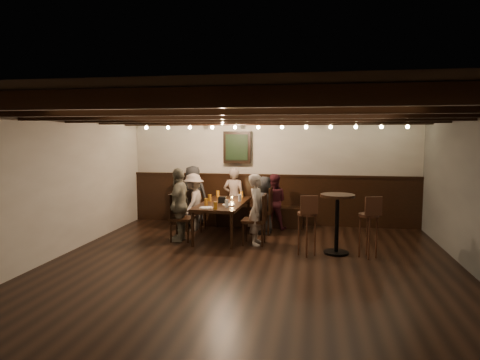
% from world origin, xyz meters
% --- Properties ---
extents(room, '(7.00, 7.00, 7.00)m').
position_xyz_m(room, '(-0.29, 2.21, 1.07)').
color(room, black).
rests_on(room, ground).
extents(dining_table, '(0.87, 1.87, 0.70)m').
position_xyz_m(dining_table, '(-0.84, 2.05, 0.64)').
color(dining_table, black).
rests_on(dining_table, floor).
extents(chair_left_near, '(0.40, 0.40, 0.85)m').
position_xyz_m(chair_left_near, '(-1.55, 2.51, 0.26)').
color(chair_left_near, black).
rests_on(chair_left_near, floor).
extents(chair_left_far, '(0.42, 0.42, 0.91)m').
position_xyz_m(chair_left_far, '(-1.57, 1.61, 0.28)').
color(chair_left_far, black).
rests_on(chair_left_far, floor).
extents(chair_right_near, '(0.44, 0.44, 0.95)m').
position_xyz_m(chair_right_near, '(-0.11, 2.49, 0.29)').
color(chair_right_near, black).
rests_on(chair_right_near, floor).
extents(chair_right_far, '(0.44, 0.44, 0.94)m').
position_xyz_m(chair_right_far, '(-0.13, 1.59, 0.29)').
color(chair_right_far, black).
rests_on(chair_right_far, floor).
extents(person_bench_left, '(0.67, 0.44, 1.35)m').
position_xyz_m(person_bench_left, '(-1.72, 2.97, 0.67)').
color(person_bench_left, '#27282A').
rests_on(person_bench_left, floor).
extents(person_bench_centre, '(0.48, 0.32, 1.31)m').
position_xyz_m(person_bench_centre, '(-0.82, 3.10, 0.65)').
color(person_bench_centre, gray).
rests_on(person_bench_centre, floor).
extents(person_bench_right, '(0.59, 0.47, 1.20)m').
position_xyz_m(person_bench_right, '(0.08, 2.93, 0.60)').
color(person_bench_right, '#4D1A23').
rests_on(person_bench_right, floor).
extents(person_left_near, '(0.47, 0.80, 1.22)m').
position_xyz_m(person_left_near, '(-1.58, 2.51, 0.61)').
color(person_left_near, gray).
rests_on(person_left_near, floor).
extents(person_left_far, '(0.36, 0.83, 1.41)m').
position_xyz_m(person_left_far, '(-1.60, 1.61, 0.70)').
color(person_left_far, gray).
rests_on(person_left_far, floor).
extents(person_right_near, '(0.39, 0.59, 1.19)m').
position_xyz_m(person_right_near, '(-0.08, 2.49, 0.59)').
color(person_right_near, '#28292B').
rests_on(person_right_near, floor).
extents(person_right_far, '(0.32, 0.48, 1.31)m').
position_xyz_m(person_right_far, '(-0.10, 1.59, 0.66)').
color(person_right_far, '#A4988B').
rests_on(person_right_far, floor).
extents(pint_a, '(0.07, 0.07, 0.14)m').
position_xyz_m(pint_a, '(-1.11, 2.76, 0.77)').
color(pint_a, '#BF7219').
rests_on(pint_a, dining_table).
extents(pint_b, '(0.07, 0.07, 0.14)m').
position_xyz_m(pint_b, '(-0.58, 2.70, 0.77)').
color(pint_b, '#BF7219').
rests_on(pint_b, dining_table).
extents(pint_c, '(0.07, 0.07, 0.14)m').
position_xyz_m(pint_c, '(-1.14, 2.16, 0.77)').
color(pint_c, '#BF7219').
rests_on(pint_c, dining_table).
extents(pint_d, '(0.07, 0.07, 0.14)m').
position_xyz_m(pint_d, '(-0.54, 2.24, 0.77)').
color(pint_d, silver).
rests_on(pint_d, dining_table).
extents(pint_e, '(0.07, 0.07, 0.14)m').
position_xyz_m(pint_e, '(-1.07, 1.60, 0.77)').
color(pint_e, '#BF7219').
rests_on(pint_e, dining_table).
extents(pint_f, '(0.07, 0.07, 0.14)m').
position_xyz_m(pint_f, '(-0.65, 1.50, 0.77)').
color(pint_f, silver).
rests_on(pint_f, dining_table).
extents(pint_g, '(0.07, 0.07, 0.14)m').
position_xyz_m(pint_g, '(-0.80, 1.25, 0.77)').
color(pint_g, '#BF7219').
rests_on(pint_g, dining_table).
extents(plate_near, '(0.24, 0.24, 0.01)m').
position_xyz_m(plate_near, '(-1.00, 1.35, 0.70)').
color(plate_near, white).
rests_on(plate_near, dining_table).
extents(plate_far, '(0.24, 0.24, 0.01)m').
position_xyz_m(plate_far, '(-0.67, 1.75, 0.70)').
color(plate_far, white).
rests_on(plate_far, dining_table).
extents(condiment_caddy, '(0.15, 0.10, 0.12)m').
position_xyz_m(condiment_caddy, '(-0.84, 2.00, 0.76)').
color(condiment_caddy, black).
rests_on(condiment_caddy, dining_table).
extents(candle, '(0.05, 0.05, 0.05)m').
position_xyz_m(candle, '(-0.71, 2.35, 0.72)').
color(candle, beige).
rests_on(candle, dining_table).
extents(high_top_table, '(0.58, 0.58, 1.03)m').
position_xyz_m(high_top_table, '(1.33, 1.20, 0.67)').
color(high_top_table, black).
rests_on(high_top_table, floor).
extents(bar_stool_left, '(0.34, 0.36, 1.04)m').
position_xyz_m(bar_stool_left, '(0.83, 0.99, 0.39)').
color(bar_stool_left, '#371E11').
rests_on(bar_stool_left, floor).
extents(bar_stool_right, '(0.36, 0.37, 1.04)m').
position_xyz_m(bar_stool_right, '(1.83, 1.04, 0.39)').
color(bar_stool_right, '#371E11').
rests_on(bar_stool_right, floor).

